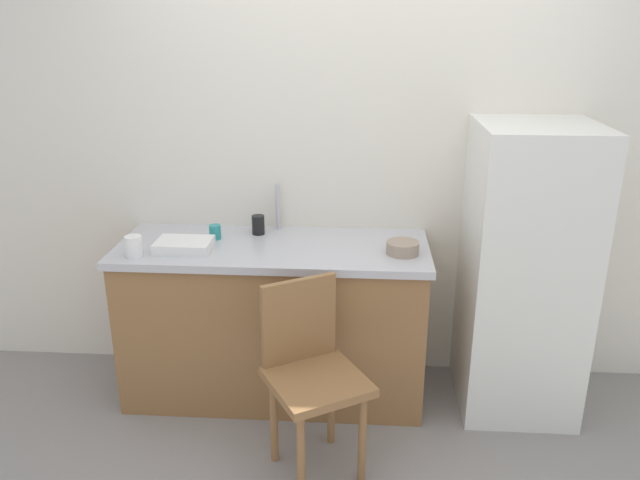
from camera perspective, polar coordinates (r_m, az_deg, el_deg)
The scene contains 12 objects.
ground_plane at distance 3.09m, azimuth 2.66°, elevation -20.28°, with size 8.00×8.00×0.00m, color gray.
back_wall at distance 3.43m, azimuth 3.45°, elevation 8.91°, with size 4.80×0.10×2.69m, color silver.
cabinet_base at distance 3.43m, azimuth -4.14°, elevation -7.56°, with size 1.58×0.60×0.83m, color olive.
countertop at distance 3.26m, azimuth -4.33°, elevation -0.76°, with size 1.62×0.64×0.04m, color #B7B7BC.
faucet at distance 3.44m, azimuth -3.87°, elevation 3.05°, with size 0.02×0.02×0.26m, color #B7B7BC.
refrigerator at distance 3.36m, azimuth 18.14°, elevation -2.78°, with size 0.57×0.61×1.51m, color silver.
chair at distance 2.85m, azimuth -0.83°, elevation -11.77°, with size 0.55×0.55×0.89m.
dish_tray at distance 3.24m, azimuth -12.33°, elevation -0.45°, with size 0.28×0.20×0.05m, color white.
terracotta_bowl at distance 3.14m, azimuth 7.57°, elevation -0.70°, with size 0.16×0.16×0.06m, color gray.
cup_black at distance 3.40m, azimuth -5.67°, elevation 1.39°, with size 0.07×0.07×0.10m, color black.
cup_white at distance 3.21m, azimuth -16.67°, elevation -0.55°, with size 0.08×0.08×0.10m, color white.
cup_teal at distance 3.36m, azimuth -9.57°, elevation 0.73°, with size 0.06×0.06×0.08m, color teal.
Camera 1 is at (0.03, -2.37, 1.99)m, focal length 35.01 mm.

